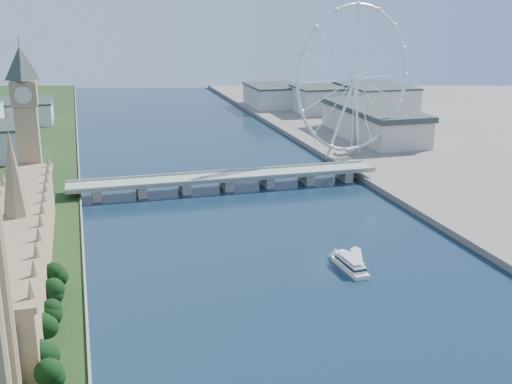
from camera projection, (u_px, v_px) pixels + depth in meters
name	position (u px, v px, depth m)	size (l,w,h in m)	color
parliament_range	(21.00, 246.00, 297.74)	(24.00, 200.00, 70.00)	tan
big_ben	(25.00, 108.00, 383.93)	(20.02, 20.02, 110.00)	tan
westminster_bridge	(226.00, 180.00, 454.12)	(220.00, 22.00, 9.50)	gray
london_eye	(355.00, 79.00, 518.63)	(113.60, 39.12, 124.30)	silver
county_hall	(372.00, 139.00, 621.11)	(54.00, 144.00, 35.00)	beige
city_skyline	(208.00, 108.00, 701.61)	(505.00, 280.00, 32.00)	beige
tour_boat_near	(350.00, 269.00, 317.49)	(7.91, 30.88, 6.83)	white
tour_boat_far	(356.00, 264.00, 324.23)	(6.79, 26.73, 5.88)	white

